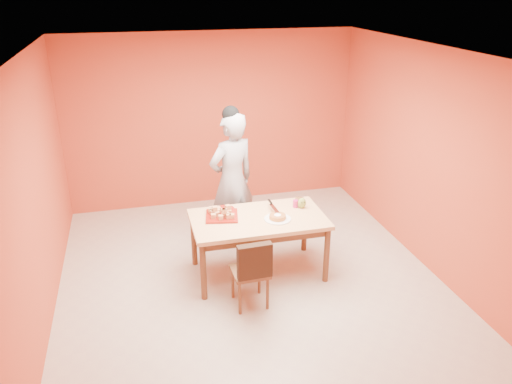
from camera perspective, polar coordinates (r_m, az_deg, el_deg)
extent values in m
plane|color=beige|center=(6.18, -0.63, -10.06)|extent=(5.00, 5.00, 0.00)
plane|color=white|center=(5.21, -0.76, 15.63)|extent=(5.00, 5.00, 0.00)
plane|color=#BD462B|center=(7.88, -5.05, 8.14)|extent=(4.50, 0.00, 4.50)
plane|color=#BD462B|center=(5.51, -24.04, -0.60)|extent=(0.00, 5.00, 5.00)
plane|color=#BD462B|center=(6.43, 19.22, 3.41)|extent=(0.00, 5.00, 5.00)
cube|color=#E0B275|center=(5.97, 0.27, -3.15)|extent=(1.60, 0.90, 0.05)
cube|color=brown|center=(6.01, 0.26, -3.79)|extent=(1.48, 0.78, 0.10)
cylinder|color=brown|center=(5.70, -6.04, -9.07)|extent=(0.07, 0.07, 0.71)
cylinder|color=brown|center=(6.37, -7.12, -5.42)|extent=(0.07, 0.07, 0.71)
cylinder|color=brown|center=(6.04, 8.07, -7.17)|extent=(0.07, 0.07, 0.71)
cylinder|color=brown|center=(6.68, 5.58, -3.92)|extent=(0.07, 0.07, 0.71)
imported|color=gray|center=(6.60, -2.76, 1.29)|extent=(0.79, 0.67, 1.86)
cube|color=maroon|center=(5.99, -3.92, -2.75)|extent=(0.44, 0.44, 0.02)
cylinder|color=maroon|center=(6.17, -3.52, -1.95)|extent=(0.26, 0.26, 0.01)
cylinder|color=white|center=(5.92, 2.48, -3.10)|extent=(0.38, 0.38, 0.01)
cylinder|color=orange|center=(5.91, 2.48, -2.86)|extent=(0.26, 0.26, 0.04)
cube|color=silver|center=(6.05, 2.09, -1.87)|extent=(0.06, 0.27, 0.01)
ellipsoid|color=olive|center=(6.21, 5.27, -1.26)|extent=(0.11, 0.09, 0.13)
cylinder|color=#B81B60|center=(6.23, 4.53, -1.35)|extent=(0.08, 0.08, 0.09)
cylinder|color=#3A1A0F|center=(6.43, 5.00, -0.84)|extent=(0.15, 0.15, 0.03)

